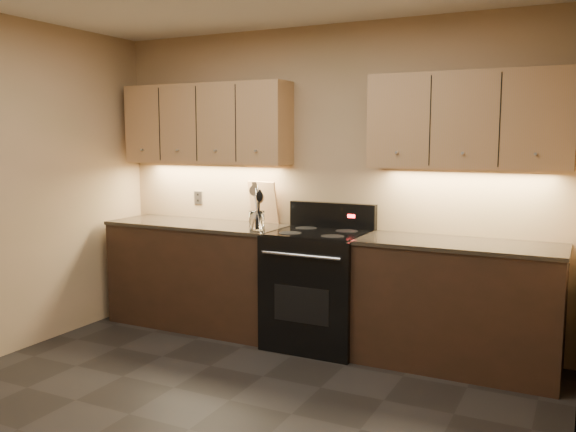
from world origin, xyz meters
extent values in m
plane|color=black|center=(0.00, 0.00, 0.00)|extent=(4.00, 4.00, 0.00)
cube|color=tan|center=(0.00, 2.00, 1.30)|extent=(4.00, 0.04, 2.60)
cube|color=black|center=(-1.10, 1.70, 0.45)|extent=(1.60, 0.60, 0.90)
cube|color=#3D3426|center=(-1.10, 1.70, 0.92)|extent=(1.62, 0.62, 0.03)
cube|color=black|center=(1.18, 1.70, 0.45)|extent=(1.44, 0.60, 0.90)
cube|color=#3D3426|center=(1.18, 1.70, 0.92)|extent=(1.46, 0.62, 0.03)
cube|color=black|center=(0.08, 1.68, 0.46)|extent=(0.76, 0.65, 0.92)
cube|color=black|center=(0.08, 1.68, 0.93)|extent=(0.70, 0.60, 0.01)
cube|color=black|center=(0.08, 1.96, 1.03)|extent=(0.76, 0.07, 0.22)
cube|color=red|center=(0.26, 1.92, 1.04)|extent=(0.06, 0.00, 0.03)
cylinder|color=silver|center=(0.08, 1.34, 0.80)|extent=(0.65, 0.02, 0.02)
cube|color=black|center=(0.08, 1.35, 0.41)|extent=(0.46, 0.00, 0.28)
cylinder|color=black|center=(-0.10, 1.53, 0.93)|extent=(0.18, 0.18, 0.00)
cylinder|color=black|center=(0.26, 1.53, 0.93)|extent=(0.18, 0.18, 0.00)
cylinder|color=black|center=(-0.10, 1.82, 0.93)|extent=(0.18, 0.18, 0.00)
cylinder|color=black|center=(0.26, 1.82, 0.93)|extent=(0.18, 0.18, 0.00)
cube|color=#A57752|center=(-1.10, 1.85, 1.80)|extent=(1.60, 0.30, 0.70)
cube|color=#A57752|center=(1.18, 1.85, 1.80)|extent=(1.44, 0.30, 0.70)
cube|color=#B2B5BA|center=(-1.30, 1.99, 1.12)|extent=(0.08, 0.01, 0.12)
cylinder|color=white|center=(-0.42, 1.56, 1.01)|extent=(0.13, 0.13, 0.16)
cylinder|color=white|center=(-0.42, 1.56, 0.94)|extent=(0.12, 0.12, 0.02)
cube|color=#DEA877|center=(-0.58, 1.95, 1.11)|extent=(0.31, 0.14, 0.37)
camera|label=1|loc=(2.01, -2.73, 1.68)|focal=38.00mm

